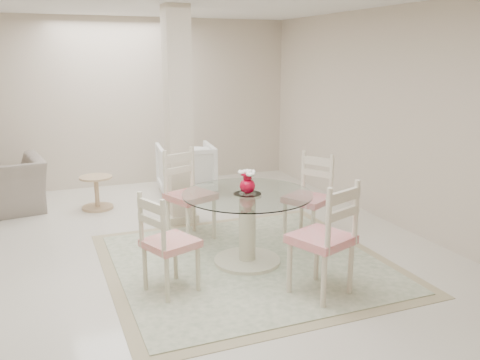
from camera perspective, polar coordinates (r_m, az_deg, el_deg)
name	(u,v)px	position (r m, az deg, el deg)	size (l,w,h in m)	color
ground	(168,262)	(5.43, -8.06, -9.16)	(7.00, 7.00, 0.00)	silver
room_shell	(162,83)	(5.01, -8.79, 10.76)	(6.02, 7.02, 2.71)	beige
column	(178,118)	(6.43, -6.94, 6.97)	(0.30, 0.30, 2.70)	beige
area_rug	(247,263)	(5.36, 0.80, -9.25)	(2.85, 2.85, 0.02)	tan
dining_table	(247,228)	(5.22, 0.82, -5.44)	(1.31, 1.31, 0.76)	beige
red_vase	(247,182)	(5.08, 0.85, -0.19)	(0.19, 0.18, 0.24)	#AF0520
dining_chair_east	(311,191)	(5.89, 7.97, -1.23)	(0.62, 0.62, 1.12)	beige
dining_chair_north	(186,188)	(5.91, -6.04, -0.90)	(0.60, 0.60, 1.17)	beige
dining_chair_west	(164,237)	(4.57, -8.53, -6.30)	(0.54, 0.54, 1.05)	beige
dining_chair_south	(329,231)	(4.50, 9.91, -5.70)	(0.61, 0.61, 1.18)	beige
armchair_white	(186,168)	(7.95, -6.11, 1.30)	(0.84, 0.86, 0.78)	white
side_table	(97,194)	(7.40, -15.77, -1.50)	(0.45, 0.45, 0.47)	tan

